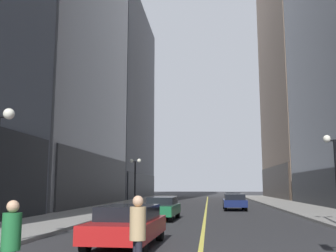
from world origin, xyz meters
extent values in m
plane|color=#2D2D30|center=(0.00, 35.00, 0.00)|extent=(200.00, 200.00, 0.00)
cube|color=gray|center=(-8.25, 35.00, 0.07)|extent=(4.50, 78.00, 0.15)
cube|color=gray|center=(8.25, 35.00, 0.07)|extent=(4.50, 78.00, 0.15)
cube|color=#E5D64C|center=(0.00, 35.00, 0.00)|extent=(0.16, 70.00, 0.01)
cube|color=#2C2C2E|center=(-10.60, 34.50, 2.50)|extent=(0.50, 22.80, 5.00)
cube|color=slate|center=(-15.79, 60.00, 16.17)|extent=(10.58, 26.00, 32.33)
cube|color=#212327|center=(-10.60, 60.00, 1.94)|extent=(0.50, 24.70, 3.88)
cube|color=#212327|center=(10.60, 34.50, 1.73)|extent=(0.50, 22.80, 3.46)
cube|color=gray|center=(15.70, 60.00, 26.03)|extent=(10.41, 26.00, 52.05)
cube|color=#332A23|center=(10.60, 60.00, 2.50)|extent=(0.50, 24.70, 5.00)
cube|color=#B21919|center=(-2.41, 9.38, 0.59)|extent=(2.09, 4.50, 0.55)
cube|color=black|center=(-2.41, 9.60, 1.07)|extent=(1.79, 2.54, 0.50)
cylinder|color=black|center=(-1.62, 7.79, 0.32)|extent=(0.24, 0.65, 0.64)
cylinder|color=black|center=(-3.32, 7.85, 0.32)|extent=(0.24, 0.65, 0.64)
cylinder|color=black|center=(-1.51, 10.90, 0.32)|extent=(0.24, 0.65, 0.64)
cylinder|color=black|center=(-3.21, 10.96, 0.32)|extent=(0.24, 0.65, 0.64)
cube|color=#196038|center=(-2.49, 19.63, 0.59)|extent=(1.90, 4.33, 0.55)
cube|color=black|center=(-2.48, 19.85, 1.07)|extent=(1.62, 2.45, 0.50)
cylinder|color=black|center=(-1.81, 18.11, 0.32)|extent=(0.25, 0.65, 0.64)
cylinder|color=black|center=(-3.29, 18.18, 0.32)|extent=(0.25, 0.65, 0.64)
cylinder|color=black|center=(-1.68, 21.09, 0.32)|extent=(0.25, 0.65, 0.64)
cylinder|color=black|center=(-3.16, 21.15, 0.32)|extent=(0.25, 0.65, 0.64)
cube|color=#141E4C|center=(2.34, 29.42, 0.59)|extent=(1.86, 4.18, 0.55)
cube|color=black|center=(2.34, 29.22, 1.07)|extent=(1.62, 2.35, 0.50)
cylinder|color=black|center=(1.57, 30.89, 0.32)|extent=(0.23, 0.64, 0.64)
cylinder|color=black|center=(3.14, 30.87, 0.32)|extent=(0.23, 0.64, 0.64)
cylinder|color=black|center=(1.54, 27.97, 0.32)|extent=(0.23, 0.64, 0.64)
cylinder|color=black|center=(3.11, 27.96, 0.32)|extent=(0.23, 0.64, 0.64)
cube|color=black|center=(2.74, 38.55, 0.59)|extent=(1.88, 4.29, 0.55)
cube|color=black|center=(2.74, 38.34, 1.07)|extent=(1.60, 2.42, 0.50)
cylinder|color=black|center=(2.07, 40.06, 0.32)|extent=(0.25, 0.65, 0.64)
cylinder|color=black|center=(3.54, 40.00, 0.32)|extent=(0.25, 0.65, 0.64)
cylinder|color=black|center=(1.95, 37.11, 0.32)|extent=(0.25, 0.65, 0.64)
cylinder|color=black|center=(3.42, 37.05, 0.32)|extent=(0.25, 0.65, 0.64)
cylinder|color=tan|center=(-1.20, 4.66, 1.20)|extent=(0.46, 0.46, 0.68)
sphere|color=tan|center=(-1.20, 4.66, 1.65)|extent=(0.23, 0.23, 0.23)
cylinder|color=#1E6633|center=(-3.25, 3.32, 1.16)|extent=(0.48, 0.48, 0.66)
sphere|color=tan|center=(-3.25, 3.32, 1.60)|extent=(0.22, 0.22, 0.22)
sphere|color=white|center=(-6.05, 8.12, 4.25)|extent=(0.36, 0.36, 0.36)
cylinder|color=black|center=(-6.40, 31.67, 2.10)|extent=(0.14, 0.14, 4.20)
cylinder|color=black|center=(-6.40, 31.67, 4.15)|extent=(0.80, 0.06, 0.06)
sphere|color=white|center=(-6.75, 31.67, 4.25)|extent=(0.36, 0.36, 0.36)
sphere|color=white|center=(-6.05, 31.67, 4.25)|extent=(0.36, 0.36, 0.36)
cylinder|color=black|center=(6.40, 16.05, 4.15)|extent=(0.80, 0.06, 0.06)
sphere|color=white|center=(6.05, 16.05, 4.25)|extent=(0.36, 0.36, 0.36)
camera|label=1|loc=(0.29, -3.55, 1.97)|focal=41.69mm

